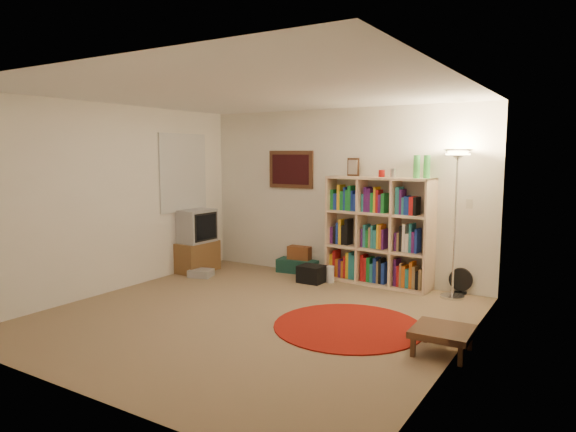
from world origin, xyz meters
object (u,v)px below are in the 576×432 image
Objects in this scene: suitcase at (300,265)px; bookshelf at (378,233)px; tv_stand at (195,241)px; side_table at (442,332)px; floor_fan at (461,281)px; floor_lamp at (457,175)px.

bookshelf is at bearing -10.42° from suitcase.
side_table is (4.23, -1.35, -0.27)m from tv_stand.
floor_fan is at bearing 7.79° from bookshelf.
tv_stand is at bearing -160.56° from bookshelf.
tv_stand is (-3.84, -0.59, -1.11)m from floor_lamp.
floor_lamp reaches higher than tv_stand.
tv_stand is 1.69m from suitcase.
floor_fan is at bearing 13.96° from tv_stand.
floor_lamp is 4.04m from tv_stand.
suitcase is (-2.42, 0.24, -1.48)m from floor_lamp.
tv_stand is (-3.89, -0.83, 0.30)m from floor_fan.
floor_fan is 0.64× the size of side_table.
bookshelf is 3.38× the size of side_table.
suitcase is 1.28× the size of side_table.
suitcase is (-2.46, -0.01, -0.07)m from floor_fan.
suitcase is at bearing -178.98° from bookshelf.
floor_lamp is 2.84m from suitcase.
floor_fan reaches higher than side_table.
tv_stand reaches higher than suitcase.
side_table is at bearing -50.65° from bookshelf.
floor_lamp is 1.43m from floor_fan.
floor_fan is 2.20m from side_table.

